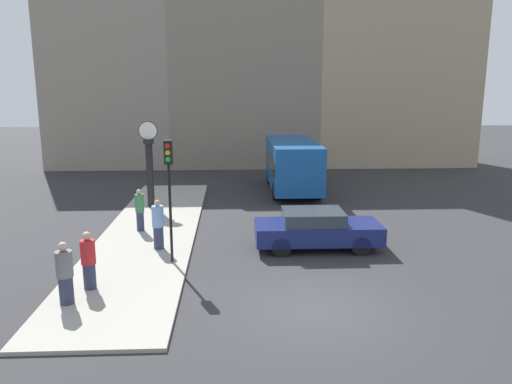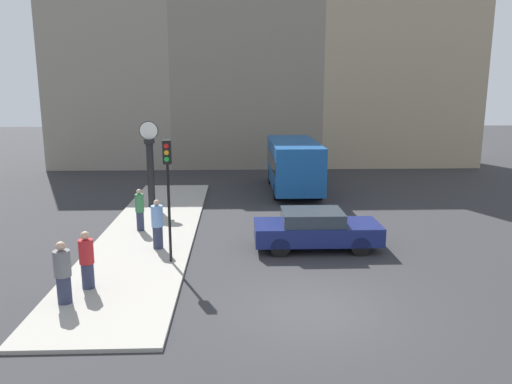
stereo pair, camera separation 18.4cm
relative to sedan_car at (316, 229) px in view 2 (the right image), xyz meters
The scene contains 11 objects.
ground_plane 5.16m from the sedan_car, 98.69° to the right, with size 120.00×120.00×0.00m, color #2D2D30.
sidewalk_corner 6.71m from the sedan_car, 161.16° to the left, with size 3.64×18.42×0.11m, color #A39E93.
building_row 20.86m from the sedan_car, 89.39° to the left, with size 30.53×5.00×16.81m.
sedan_car is the anchor object (origin of this frame).
bus_distant 10.06m from the sedan_car, 88.27° to the left, with size 2.52×7.02×2.79m.
traffic_light_near 5.70m from the sedan_car, 163.67° to the right, with size 0.26×0.24×4.01m.
street_clock 9.43m from the sedan_car, 137.95° to the left, with size 0.88×0.43×4.07m.
pedestrian_green_hoodie 7.06m from the sedan_car, 161.93° to the left, with size 0.34×0.34×1.69m.
pedestrian_grey_jacket 8.75m from the sedan_car, 148.47° to the right, with size 0.44×0.44×1.71m.
pedestrian_red_top 7.97m from the sedan_car, 153.25° to the right, with size 0.41×0.41×1.69m.
pedestrian_blue_stripe 5.66m from the sedan_car, behind, with size 0.41×0.41×1.77m.
Camera 2 is at (-2.04, -12.15, 5.81)m, focal length 35.00 mm.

